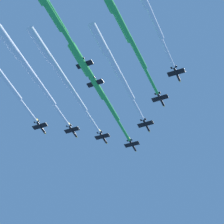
{
  "coord_description": "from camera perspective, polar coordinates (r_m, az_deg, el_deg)",
  "views": [
    {
      "loc": [
        52.29,
        124.96,
        41.9
      ],
      "look_at": [
        0.0,
        0.0,
        211.84
      ],
      "focal_mm": 69.17,
      "sensor_mm": 36.0,
      "label": 1
    }
  ],
  "objects": [
    {
      "name": "jet_lead",
      "position": [
        208.35,
        -2.24,
        3.78
      ],
      "size": [
        57.06,
        51.41,
        3.9
      ],
      "color": "black"
    },
    {
      "name": "jet_port_inner",
      "position": [
        206.72,
        -7.09,
        5.42
      ],
      "size": [
        60.07,
        53.2,
        3.98
      ],
      "color": "black"
    },
    {
      "name": "jet_starboard_inner",
      "position": [
        200.4,
        0.11,
        6.47
      ],
      "size": [
        52.39,
        48.21,
        3.82
      ],
      "color": "black"
    },
    {
      "name": "jet_port_mid",
      "position": [
        207.43,
        -11.21,
        5.89
      ],
      "size": [
        56.82,
        50.54,
        3.91
      ],
      "color": "black"
    },
    {
      "name": "jet_starboard_mid",
      "position": [
        192.3,
        1.18,
        11.7
      ],
      "size": [
        59.33,
        52.38,
        3.94
      ],
      "color": "black"
    },
    {
      "name": "jet_trail_port",
      "position": [
        190.95,
        -7.89,
        12.66
      ],
      "size": [
        52.7,
        46.39,
        3.86
      ],
      "color": "black"
    }
  ]
}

